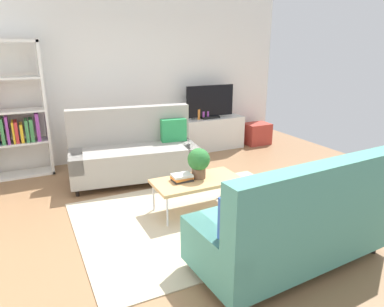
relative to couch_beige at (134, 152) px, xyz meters
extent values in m
plane|color=#936B47|center=(0.23, -1.54, -0.44)|extent=(7.68, 7.68, 0.00)
cube|color=white|center=(0.23, 1.26, 1.01)|extent=(6.40, 0.12, 2.90)
cube|color=beige|center=(0.33, -1.62, -0.44)|extent=(2.90, 2.20, 0.01)
cube|color=gray|center=(-0.02, -0.07, -0.12)|extent=(2.00, 1.09, 0.44)
cube|color=gray|center=(0.02, 0.25, 0.38)|extent=(1.91, 0.45, 0.56)
cube|color=gray|center=(0.82, -0.18, -0.01)|extent=(0.31, 0.86, 0.22)
cube|color=gray|center=(-0.86, 0.05, -0.01)|extent=(0.31, 0.86, 0.22)
cylinder|color=black|center=(0.79, -0.52, -0.39)|extent=(0.05, 0.05, 0.10)
cylinder|color=black|center=(-0.93, -0.29, -0.39)|extent=(0.05, 0.05, 0.10)
cylinder|color=black|center=(0.89, 0.15, -0.39)|extent=(0.05, 0.05, 0.10)
cylinder|color=black|center=(-0.84, 0.39, -0.39)|extent=(0.05, 0.05, 0.10)
cube|color=#288C4C|center=(0.66, -0.02, 0.28)|extent=(0.42, 0.19, 0.36)
cube|color=teal|center=(0.68, -2.77, -0.12)|extent=(1.95, 0.95, 0.44)
cube|color=teal|center=(0.70, -3.09, 0.38)|extent=(1.91, 0.31, 0.56)
cube|color=teal|center=(-0.17, -2.82, -0.01)|extent=(0.25, 0.85, 0.22)
cube|color=teal|center=(1.53, -2.72, -0.01)|extent=(0.25, 0.85, 0.22)
cylinder|color=black|center=(-0.21, -2.48, -0.39)|extent=(0.05, 0.05, 0.10)
cylinder|color=black|center=(1.53, -2.38, -0.39)|extent=(0.05, 0.05, 0.10)
cylinder|color=black|center=(1.57, -3.06, -0.39)|extent=(0.05, 0.05, 0.10)
cube|color=#3359B2|center=(0.02, -2.95, 0.28)|extent=(0.41, 0.16, 0.36)
cube|color=#D84C33|center=(0.47, -2.92, 0.28)|extent=(0.41, 0.16, 0.36)
cube|color=tan|center=(0.38, -1.42, -0.04)|extent=(1.10, 0.56, 0.04)
cylinder|color=silver|center=(-0.12, -1.19, -0.25)|extent=(0.02, 0.02, 0.38)
cylinder|color=silver|center=(0.88, -1.19, -0.25)|extent=(0.02, 0.02, 0.38)
cylinder|color=silver|center=(-0.12, -1.65, -0.25)|extent=(0.02, 0.02, 0.38)
cylinder|color=silver|center=(0.88, -1.65, -0.25)|extent=(0.02, 0.02, 0.38)
cube|color=silver|center=(1.83, 0.92, -0.12)|extent=(1.40, 0.44, 0.64)
cube|color=black|center=(1.83, 0.90, 0.22)|extent=(0.36, 0.20, 0.04)
cube|color=black|center=(1.83, 0.90, 0.54)|extent=(1.00, 0.05, 0.60)
cube|color=white|center=(-1.14, 0.94, 0.61)|extent=(0.04, 0.36, 2.10)
cube|color=white|center=(-1.67, 0.94, -0.42)|extent=(1.10, 0.36, 0.04)
cube|color=white|center=(-1.67, 0.94, 0.11)|extent=(1.02, 0.36, 0.03)
cube|color=white|center=(-1.67, 0.94, 0.61)|extent=(1.02, 0.36, 0.03)
cube|color=white|center=(-1.67, 0.94, 1.11)|extent=(1.02, 0.36, 0.03)
cube|color=#3F8C4C|center=(-1.79, 0.94, 0.32)|extent=(0.05, 0.29, 0.40)
cube|color=purple|center=(-1.72, 0.94, 0.34)|extent=(0.04, 0.29, 0.42)
cube|color=gold|center=(-1.64, 0.94, 0.29)|extent=(0.03, 0.29, 0.33)
cube|color=red|center=(-1.60, 0.94, 0.29)|extent=(0.05, 0.29, 0.33)
cube|color=gold|center=(-1.52, 0.94, 0.27)|extent=(0.04, 0.29, 0.29)
cube|color=#3F8C4C|center=(-1.45, 0.94, 0.30)|extent=(0.05, 0.29, 0.35)
cube|color=#3F8C4C|center=(-1.38, 0.94, 0.30)|extent=(0.06, 0.29, 0.35)
cube|color=purple|center=(-1.29, 0.94, 0.34)|extent=(0.05, 0.29, 0.44)
cube|color=#B2382D|center=(2.93, 0.82, -0.22)|extent=(0.52, 0.40, 0.44)
cylinder|color=brown|center=(0.42, -1.37, 0.04)|extent=(0.18, 0.18, 0.13)
sphere|color=#2D7233|center=(0.42, -1.37, 0.22)|extent=(0.28, 0.28, 0.28)
cube|color=#262626|center=(0.20, -1.36, -0.01)|extent=(0.25, 0.19, 0.02)
cube|color=orange|center=(0.20, -1.36, 0.02)|extent=(0.26, 0.20, 0.03)
cube|color=silver|center=(0.20, -1.36, 0.05)|extent=(0.24, 0.19, 0.03)
cylinder|color=#4C72B2|center=(1.25, 0.97, 0.26)|extent=(0.09, 0.09, 0.13)
cylinder|color=silver|center=(1.40, 0.97, 0.30)|extent=(0.11, 0.11, 0.20)
cylinder|color=orange|center=(1.57, 0.88, 0.30)|extent=(0.05, 0.05, 0.20)
cylinder|color=purple|center=(1.67, 0.88, 0.27)|extent=(0.05, 0.05, 0.15)
cylinder|color=purple|center=(1.77, 0.88, 0.27)|extent=(0.05, 0.05, 0.15)
camera|label=1|loc=(-1.46, -5.02, 1.60)|focal=32.63mm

